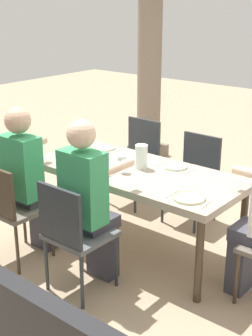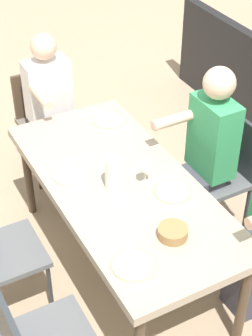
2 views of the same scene
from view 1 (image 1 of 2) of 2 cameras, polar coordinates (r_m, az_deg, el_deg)
ground_plane at (r=4.43m, az=1.26°, el=-9.44°), size 16.00×16.00×0.00m
dining_table at (r=4.14m, az=1.34°, el=-1.06°), size 1.87×0.86×0.76m
chair_west_north at (r=5.20m, az=1.32°, el=1.59°), size 0.44×0.44×0.91m
chair_west_south at (r=4.10m, az=-13.53°, el=-4.34°), size 0.44×0.44×0.89m
chair_mid_north at (r=4.82m, az=8.14°, el=-0.46°), size 0.44×0.44×0.87m
chair_mid_south at (r=3.59m, az=-6.36°, el=-7.43°), size 0.44×0.44×0.91m
diner_man_white at (r=3.62m, az=-4.39°, el=-3.68°), size 0.35×0.50×1.35m
diner_guest_third at (r=4.14m, az=-11.60°, el=-1.06°), size 0.35×0.50×1.33m
stone_column_near at (r=6.57m, az=2.84°, el=14.15°), size 0.42×0.42×3.09m
plate_0 at (r=4.69m, az=-2.70°, el=2.43°), size 0.24×0.24×0.02m
fork_0 at (r=4.79m, az=-4.04°, el=2.71°), size 0.03×0.17×0.01m
spoon_0 at (r=4.60m, az=-1.31°, el=2.01°), size 0.02×0.17×0.01m
plate_1 at (r=4.08m, az=-3.15°, el=-0.27°), size 0.23×0.23×0.02m
wine_glass_1 at (r=4.01m, az=-0.49°, el=1.11°), size 0.08×0.08×0.17m
fork_1 at (r=4.18m, az=-4.67°, el=0.11°), size 0.03×0.17×0.01m
spoon_1 at (r=3.99m, az=-1.56°, el=-0.82°), size 0.02×0.17×0.01m
plate_2 at (r=4.19m, az=5.88°, el=0.18°), size 0.21×0.21×0.02m
fork_2 at (r=4.27m, az=4.21°, el=0.54°), size 0.02×0.17×0.01m
spoon_2 at (r=4.11m, az=7.61°, el=-0.34°), size 0.03×0.17×0.01m
plate_3 at (r=3.56m, az=7.49°, el=-3.53°), size 0.24×0.24×0.02m
fork_3 at (r=3.63m, az=5.49°, el=-3.03°), size 0.03×0.17×0.01m
spoon_3 at (r=3.49m, az=9.57°, el=-4.22°), size 0.04×0.17×0.01m
water_pitcher at (r=4.12m, az=1.87°, el=1.21°), size 0.11×0.11×0.21m
bread_basket at (r=4.42m, az=-4.43°, el=1.58°), size 0.17×0.17×0.06m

